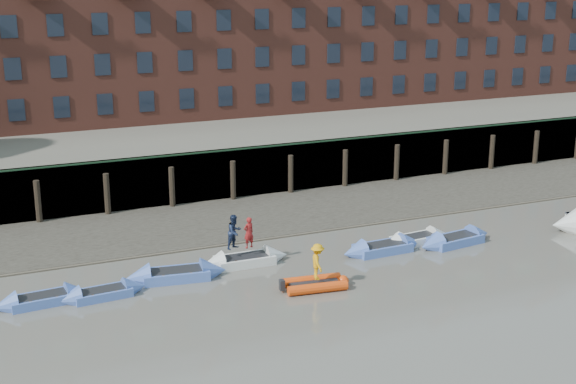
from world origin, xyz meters
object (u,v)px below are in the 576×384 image
rowboat_1 (102,293)px  rib_tender (317,284)px  rowboat_4 (383,248)px  rowboat_3 (245,260)px  rowboat_0 (42,299)px  rowboat_6 (455,240)px  rowboat_2 (176,275)px  rowboat_5 (416,239)px  person_rower_a (249,233)px  person_rower_b (235,232)px  person_rib_crew (318,262)px

rowboat_1 → rib_tender: size_ratio=1.29×
rowboat_4 → rib_tender: size_ratio=1.49×
rowboat_3 → rib_tender: (2.09, -4.21, -0.00)m
rowboat_0 → rowboat_6: 21.62m
rowboat_2 → rowboat_1: bearing=-160.1°
rowboat_5 → person_rower_a: size_ratio=2.69×
rowboat_1 → rowboat_3: bearing=6.1°
rowboat_1 → rowboat_4: rowboat_4 is taller
rowboat_5 → person_rower_b: person_rower_b is taller
rowboat_3 → person_rower_b: size_ratio=2.61×
rowboat_5 → rib_tender: size_ratio=1.36×
rowboat_3 → rowboat_5: (9.70, -0.62, -0.02)m
person_rower_b → rowboat_1: bearing=164.9°
rowboat_0 → person_rib_crew: size_ratio=2.53×
rowboat_3 → rib_tender: size_ratio=1.45×
rowboat_3 → rowboat_2: bearing=-170.7°
rib_tender → rowboat_6: bearing=22.3°
rowboat_0 → rib_tender: bearing=-19.1°
rowboat_0 → person_rower_a: size_ratio=2.73×
rowboat_4 → rowboat_6: bearing=-7.9°
rowboat_5 → person_rib_crew: 8.55m
rowboat_4 → person_rower_b: size_ratio=2.67×
person_rower_a → person_rib_crew: (1.85, -4.23, -0.33)m
rowboat_3 → person_rower_b: 1.62m
rowboat_2 → rib_tender: 6.88m
rowboat_3 → person_rower_b: person_rower_b is taller
rib_tender → person_rower_b: person_rower_b is taller
rowboat_3 → rowboat_5: bearing=-2.9°
rowboat_0 → rowboat_4: 17.35m
rowboat_0 → rowboat_1: 2.65m
rowboat_5 → rib_tender: bearing=-159.9°
rowboat_0 → person_rower_a: 10.40m
rowboat_4 → person_rib_crew: bearing=-151.4°
person_rower_a → person_rib_crew: person_rower_a is taller
rib_tender → person_rib_crew: (-0.02, -0.07, 1.14)m
rowboat_6 → rowboat_1: bearing=171.5°
rowboat_4 → rowboat_5: (2.38, 0.54, -0.02)m
rowboat_1 → person_rower_b: (6.92, 1.47, 1.58)m
rib_tender → rowboat_4: bearing=37.1°
rowboat_4 → person_rib_crew: size_ratio=2.74×
rowboat_3 → rib_tender: rowboat_3 is taller
person_rib_crew → rowboat_4: bearing=-47.9°
rowboat_2 → rowboat_4: (11.05, -0.60, -0.01)m
rowboat_1 → rib_tender: 9.91m
rowboat_5 → person_rib_crew: bearing=-159.5°
rowboat_1 → person_rower_b: person_rower_b is taller
rowboat_1 → person_rower_a: size_ratio=2.57×
rowboat_0 → rowboat_2: 6.31m
rowboat_3 → rowboat_0: bearing=-173.4°
person_rower_a → person_rower_b: person_rower_b is taller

